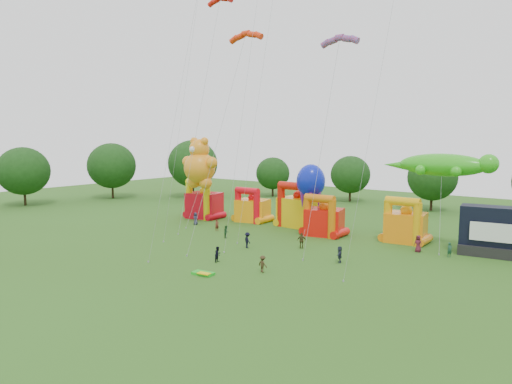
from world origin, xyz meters
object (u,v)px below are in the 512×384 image
Objects in this scene: stage_trailer at (503,233)px; teddy_bear_kite at (199,172)px; spectator_4 at (302,241)px; octopus_kite at (310,195)px; spectator_0 at (196,219)px; bouncy_castle_2 at (297,209)px; bouncy_castle_0 at (203,203)px; gecko_kite at (441,181)px.

teddy_bear_kite is (-38.42, -6.23, 5.08)m from stage_trailer.
teddy_bear_kite is 7.03× the size of spectator_4.
spectator_4 is (4.10, -8.50, -4.02)m from octopus_kite.
octopus_kite is at bearing 26.78° from spectator_0.
spectator_0 is at bearing -169.63° from stage_trailer.
bouncy_castle_2 is 13.09m from spectator_4.
bouncy_castle_2 is 3.56× the size of spectator_4.
bouncy_castle_0 is at bearing -176.92° from stage_trailer.
spectator_0 is at bearing -147.66° from bouncy_castle_2.
gecko_kite is at bearing 10.76° from teddy_bear_kite.
stage_trailer is at bearing 9.21° from teddy_bear_kite.
gecko_kite is 1.39× the size of octopus_kite.
bouncy_castle_0 is 24.11m from spectator_4.
stage_trailer is 4.79× the size of spectator_0.
teddy_bear_kite is 1.39× the size of octopus_kite.
gecko_kite is (-6.42, -0.15, 5.07)m from stage_trailer.
spectator_0 is at bearing -57.30° from bouncy_castle_0.
stage_trailer is (41.46, 2.23, 0.20)m from bouncy_castle_0.
stage_trailer is at bearing -1.68° from bouncy_castle_2.
gecko_kite reaches higher than bouncy_castle_0.
gecko_kite is 16.60m from octopus_kite.
bouncy_castle_2 is at bearing 178.32° from stage_trailer.
spectator_0 is (-15.63, -5.62, -4.02)m from octopus_kite.
gecko_kite is 17.03m from spectator_4.
gecko_kite is 33.38m from spectator_0.
gecko_kite reaches higher than spectator_4.
bouncy_castle_2 is 0.51× the size of teddy_bear_kite.
octopus_kite is (-16.33, -1.25, -2.71)m from gecko_kite.
octopus_kite is (18.71, 0.83, 2.56)m from bouncy_castle_0.
stage_trailer is 22.91m from octopus_kite.
bouncy_castle_0 is 15.67m from bouncy_castle_2.
octopus_kite is 5.05× the size of spectator_4.
teddy_bear_kite is at bearing 99.71° from spectator_0.
bouncy_castle_0 reaches higher than stage_trailer.
gecko_kite is at bearing 19.14° from spectator_0.
stage_trailer is 39.25m from teddy_bear_kite.
bouncy_castle_2 reaches higher than spectator_0.
bouncy_castle_0 is 18.90m from octopus_kite.
bouncy_castle_0 is at bearing -177.46° from octopus_kite.
spectator_4 is at bearing -10.52° from teddy_bear_kite.
stage_trailer is at bearing -177.59° from spectator_4.
octopus_kite is at bearing -175.62° from gecko_kite.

